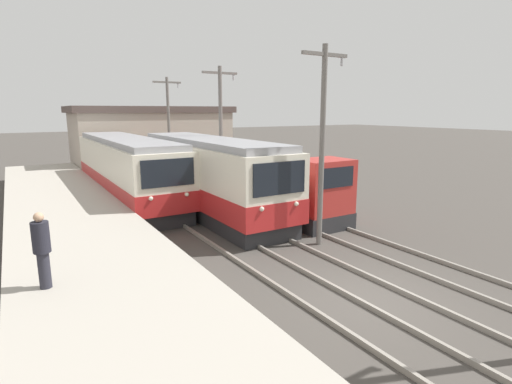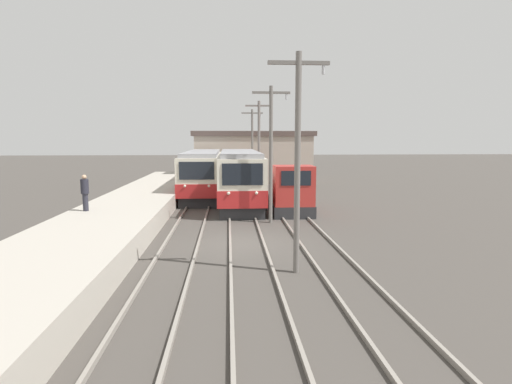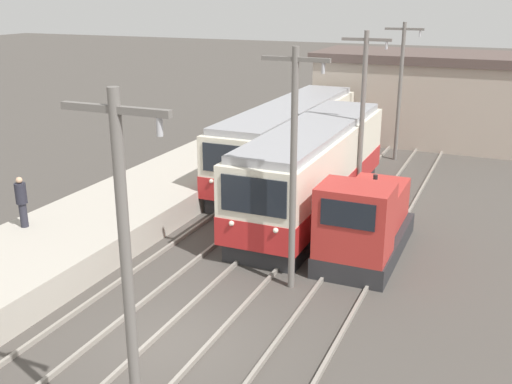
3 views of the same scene
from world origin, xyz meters
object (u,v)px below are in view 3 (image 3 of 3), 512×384
(commuter_train_left, at_px, (289,143))
(shunting_locomotive, at_px, (365,223))
(commuter_train_center, at_px, (313,173))
(catenary_mast_mid, at_px, (294,164))
(catenary_mast_near, at_px, (128,283))
(person_on_platform, at_px, (22,200))
(catenary_mast_distant, at_px, (400,87))
(catenary_mast_far, at_px, (363,114))

(commuter_train_left, height_order, shunting_locomotive, commuter_train_left)
(commuter_train_center, bearing_deg, catenary_mast_mid, -77.12)
(commuter_train_center, bearing_deg, shunting_locomotive, -48.71)
(catenary_mast_near, height_order, person_on_platform, catenary_mast_near)
(commuter_train_center, bearing_deg, person_on_platform, -134.63)
(commuter_train_center, distance_m, person_on_platform, 11.11)
(shunting_locomotive, distance_m, catenary_mast_mid, 4.46)
(catenary_mast_distant, bearing_deg, shunting_locomotive, -83.58)
(catenary_mast_mid, bearing_deg, shunting_locomotive, 64.83)
(catenary_mast_far, distance_m, catenary_mast_distant, 8.22)
(commuter_train_center, height_order, catenary_mast_distant, catenary_mast_distant)
(commuter_train_center, relative_size, shunting_locomotive, 2.20)
(commuter_train_center, distance_m, catenary_mast_near, 15.05)
(catenary_mast_mid, bearing_deg, person_on_platform, -171.96)
(commuter_train_left, height_order, catenary_mast_distant, catenary_mast_distant)
(catenary_mast_far, relative_size, person_on_platform, 4.07)
(catenary_mast_distant, distance_m, person_on_platform, 20.14)
(commuter_train_center, relative_size, catenary_mast_near, 1.68)
(catenary_mast_mid, distance_m, person_on_platform, 9.61)
(catenary_mast_distant, bearing_deg, person_on_platform, -117.69)
(commuter_train_left, height_order, person_on_platform, commuter_train_left)
(shunting_locomotive, bearing_deg, person_on_platform, -157.43)
(commuter_train_left, distance_m, catenary_mast_near, 20.13)
(shunting_locomotive, xyz_separation_m, catenary_mast_mid, (-1.49, -3.18, 2.76))
(catenary_mast_near, height_order, catenary_mast_distant, same)
(catenary_mast_near, bearing_deg, commuter_train_left, 102.44)
(catenary_mast_mid, xyz_separation_m, person_on_platform, (-9.31, -1.31, -1.98))
(catenary_mast_mid, distance_m, catenary_mast_far, 8.22)
(catenary_mast_far, bearing_deg, commuter_train_center, -132.89)
(commuter_train_left, bearing_deg, shunting_locomotive, -54.53)
(catenary_mast_mid, bearing_deg, catenary_mast_near, -90.00)
(commuter_train_center, xyz_separation_m, catenary_mast_far, (1.51, 1.62, 2.24))
(commuter_train_left, xyz_separation_m, catenary_mast_far, (4.31, -3.10, 2.30))
(catenary_mast_mid, distance_m, catenary_mast_distant, 16.43)
(commuter_train_left, xyz_separation_m, shunting_locomotive, (5.80, -8.14, -0.46))
(person_on_platform, bearing_deg, catenary_mast_mid, 8.04)
(commuter_train_left, distance_m, person_on_platform, 13.59)
(shunting_locomotive, relative_size, person_on_platform, 3.11)
(catenary_mast_far, bearing_deg, catenary_mast_mid, -90.00)
(catenary_mast_near, relative_size, person_on_platform, 4.07)
(commuter_train_left, distance_m, commuter_train_center, 5.49)
(commuter_train_left, bearing_deg, catenary_mast_mid, -69.16)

